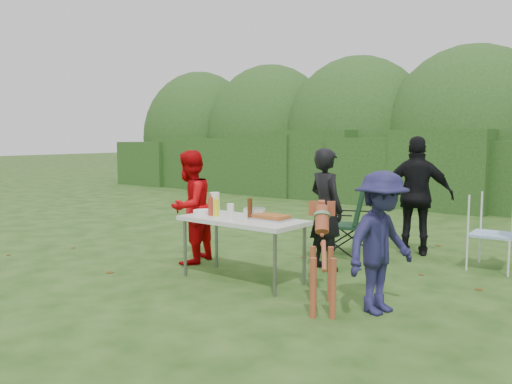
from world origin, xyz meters
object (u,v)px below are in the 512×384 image
Objects in this scene: child at (381,243)px; mustard_bottle at (216,208)px; lawn_chair at (494,231)px; dog at (323,260)px; ketchup_bottle at (211,207)px; camping_chair at (343,221)px; person_red_jacket at (190,207)px; paper_towel_roll at (215,203)px; person_cook at (326,209)px; beer_bottle at (250,209)px; folding_table at (243,223)px; person_black_puffy at (417,196)px.

mustard_bottle is at bearing 101.47° from child.
lawn_chair reaches higher than mustard_bottle.
dog reaches higher than ketchup_bottle.
child is 1.41× the size of camping_chair.
child is at bearing 70.40° from person_red_jacket.
camping_chair is (-1.05, 2.26, -0.01)m from dog.
dog is at bearing -13.46° from paper_towel_roll.
person_cook is 1.48m from ketchup_bottle.
lawn_chair reaches higher than beer_bottle.
camping_chair is 1.97m from lawn_chair.
paper_towel_roll is at bearing 63.24° from person_red_jacket.
mustard_bottle is 0.46m from beer_bottle.
person_cook is 5.95× the size of paper_towel_roll.
folding_table is 1.54× the size of camping_chair.
person_cook is at bearing -2.93° from dog.
lawn_chair is at bearing 146.22° from person_black_puffy.
ketchup_bottle is 0.54m from beer_bottle.
camping_chair is at bearing 71.20° from ketchup_bottle.
lawn_chair is at bearing -120.27° from person_cook.
mustard_bottle is at bearing 39.86° from lawn_chair.
person_red_jacket is 6.85× the size of ketchup_bottle.
folding_table is 1.44× the size of dog.
dog reaches higher than mustard_bottle.
person_red_jacket reaches higher than ketchup_bottle.
paper_towel_roll is at bearing 65.18° from person_cook.
person_cook is at bearing 60.15° from child.
paper_towel_roll is (-2.33, 0.17, 0.18)m from child.
child is (1.31, -1.14, -0.09)m from person_cook.
ketchup_bottle is (-0.68, -2.01, 0.36)m from camping_chair.
person_black_puffy is (1.04, 2.61, 0.16)m from folding_table.
ketchup_bottle is at bearing -169.05° from folding_table.
mustard_bottle is 0.83× the size of beer_bottle.
ketchup_bottle is (-0.91, -1.16, 0.08)m from person_cook.
mustard_bottle is 0.09m from ketchup_bottle.
person_cook is at bearing 81.23° from camping_chair.
person_cook is 1.42m from mustard_bottle.
person_red_jacket is 0.61m from paper_towel_roll.
lawn_chair is (0.38, 2.46, -0.19)m from child.
camping_chair is at bearing 85.60° from beer_bottle.
lawn_chair is 4.93× the size of mustard_bottle.
person_cook reaches higher than camping_chair.
beer_bottle is at bearing 98.69° from child.
person_black_puffy reaches higher than person_cook.
person_red_jacket is (-1.60, -0.83, -0.02)m from person_cook.
ketchup_bottle is at bearing -173.47° from mustard_bottle.
camping_chair is (-0.23, 0.85, -0.29)m from person_cook.
lawn_chair reaches higher than ketchup_bottle.
beer_bottle is (0.10, 0.01, 0.17)m from folding_table.
folding_table is 0.20m from beer_bottle.
person_cook is at bearing 33.40° from lawn_chair.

